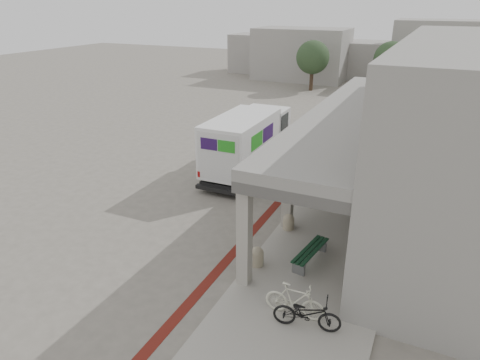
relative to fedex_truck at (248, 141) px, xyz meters
The scene contains 14 objects.
ground 5.93m from the fedex_truck, 72.12° to the right, with size 120.00×120.00×0.00m, color #69645A.
bike_lane_stripe 4.69m from the fedex_truck, 51.22° to the right, with size 0.35×40.00×0.01m, color #5D1912.
sidewalk 8.06m from the fedex_truck, 43.32° to the right, with size 4.40×28.00×0.12m, color #9A958A.
transit_building 8.80m from the fedex_truck, ahead, with size 7.60×17.00×7.00m.
distant_backdrop 30.50m from the fedex_truck, 92.06° to the left, with size 28.00×10.00×6.50m.
tree_left 22.86m from the fedex_truck, 98.19° to the left, with size 3.20×3.20×4.80m.
tree_mid 24.91m from the fedex_truck, 81.33° to the left, with size 3.20×3.20×4.80m.
fedex_truck is the anchor object (origin of this frame).
bench 8.90m from the fedex_truck, 52.28° to the right, with size 0.75×2.08×0.48m.
bollard_near 8.87m from the fedex_truck, 64.04° to the right, with size 0.44×0.44×0.66m.
bollard_far 6.64m from the fedex_truck, 52.19° to the right, with size 0.42×0.42×0.63m.
utility_cabinet 7.55m from the fedex_truck, 25.60° to the right, with size 0.51×0.68×1.13m, color slate.
bicycle_black 11.89m from the fedex_truck, 58.36° to the right, with size 0.63×1.82×0.96m, color black.
bicycle_cream 11.38m from the fedex_truck, 59.43° to the right, with size 0.48×1.70×1.02m, color silver.
Camera 1 is at (6.69, -13.64, 8.25)m, focal length 32.00 mm.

